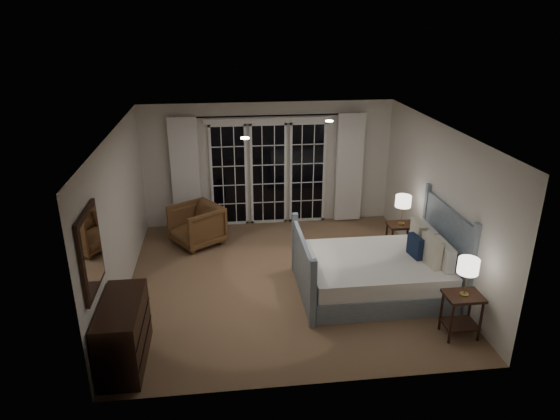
{
  "coord_description": "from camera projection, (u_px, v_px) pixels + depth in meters",
  "views": [
    {
      "loc": [
        -0.94,
        -7.15,
        4.09
      ],
      "look_at": [
        -0.01,
        0.48,
        1.05
      ],
      "focal_mm": 32.0,
      "sensor_mm": 36.0,
      "label": 1
    }
  ],
  "objects": [
    {
      "name": "ceiling",
      "position": [
        284.0,
        130.0,
        7.29
      ],
      "size": [
        5.0,
        5.0,
        0.0
      ],
      "primitive_type": "plane",
      "rotation": [
        3.14,
        0.0,
        0.0
      ],
      "color": "silver",
      "rests_on": "wall_back"
    },
    {
      "name": "wall_back",
      "position": [
        268.0,
        164.0,
        10.06
      ],
      "size": [
        5.0,
        0.02,
        2.5
      ],
      "primitive_type": "cube",
      "color": "silver",
      "rests_on": "floor"
    },
    {
      "name": "bed",
      "position": [
        378.0,
        272.0,
        7.77
      ],
      "size": [
        2.31,
        1.66,
        1.35
      ],
      "color": "gray",
      "rests_on": "floor"
    },
    {
      "name": "lamp_right",
      "position": [
        403.0,
        202.0,
        8.68
      ],
      "size": [
        0.27,
        0.27,
        0.53
      ],
      "color": "#B49A48",
      "rests_on": "nightstand_right"
    },
    {
      "name": "floor",
      "position": [
        284.0,
        280.0,
        8.21
      ],
      "size": [
        5.0,
        5.0,
        0.0
      ],
      "primitive_type": "plane",
      "color": "brown",
      "rests_on": "ground"
    },
    {
      "name": "curtain_rod",
      "position": [
        268.0,
        116.0,
        9.6
      ],
      "size": [
        3.5,
        0.03,
        0.03
      ],
      "primitive_type": "cylinder",
      "rotation": [
        0.0,
        1.57,
        0.0
      ],
      "color": "black",
      "rests_on": "wall_back"
    },
    {
      "name": "french_doors",
      "position": [
        268.0,
        173.0,
        10.08
      ],
      "size": [
        2.5,
        0.04,
        2.2
      ],
      "color": "black",
      "rests_on": "wall_back"
    },
    {
      "name": "curtain_left",
      "position": [
        185.0,
        174.0,
        9.8
      ],
      "size": [
        0.55,
        0.1,
        2.25
      ],
      "primitive_type": "cube",
      "color": "white",
      "rests_on": "curtain_rod"
    },
    {
      "name": "wall_right",
      "position": [
        438.0,
        202.0,
        8.03
      ],
      "size": [
        0.02,
        5.0,
        2.5
      ],
      "primitive_type": "cube",
      "color": "silver",
      "rests_on": "floor"
    },
    {
      "name": "dresser",
      "position": [
        123.0,
        333.0,
        6.14
      ],
      "size": [
        0.5,
        1.19,
        0.84
      ],
      "color": "black",
      "rests_on": "floor"
    },
    {
      "name": "downlight_a",
      "position": [
        329.0,
        121.0,
        7.94
      ],
      "size": [
        0.12,
        0.12,
        0.01
      ],
      "primitive_type": "cylinder",
      "color": "white",
      "rests_on": "ceiling"
    },
    {
      "name": "downlight_b",
      "position": [
        245.0,
        138.0,
        6.86
      ],
      "size": [
        0.12,
        0.12,
        0.01
      ],
      "primitive_type": "cylinder",
      "color": "white",
      "rests_on": "ceiling"
    },
    {
      "name": "armchair",
      "position": [
        197.0,
        225.0,
        9.36
      ],
      "size": [
        1.16,
        1.15,
        0.77
      ],
      "primitive_type": "imported",
      "rotation": [
        0.0,
        0.0,
        -0.98
      ],
      "color": "brown",
      "rests_on": "floor"
    },
    {
      "name": "wall_left",
      "position": [
        119.0,
        217.0,
        7.47
      ],
      "size": [
        0.02,
        5.0,
        2.5
      ],
      "primitive_type": "cube",
      "color": "silver",
      "rests_on": "floor"
    },
    {
      "name": "nightstand_left",
      "position": [
        462.0,
        309.0,
        6.66
      ],
      "size": [
        0.48,
        0.39,
        0.63
      ],
      "color": "black",
      "rests_on": "floor"
    },
    {
      "name": "wall_front",
      "position": [
        314.0,
        293.0,
        5.44
      ],
      "size": [
        5.0,
        0.02,
        2.5
      ],
      "primitive_type": "cube",
      "color": "silver",
      "rests_on": "floor"
    },
    {
      "name": "lamp_left",
      "position": [
        468.0,
        267.0,
        6.43
      ],
      "size": [
        0.27,
        0.27,
        0.53
      ],
      "color": "#B49A48",
      "rests_on": "nightstand_left"
    },
    {
      "name": "mirror",
      "position": [
        91.0,
        252.0,
        5.7
      ],
      "size": [
        0.05,
        0.85,
        1.0
      ],
      "color": "black",
      "rests_on": "wall_left"
    },
    {
      "name": "nightstand_right",
      "position": [
        400.0,
        235.0,
        8.91
      ],
      "size": [
        0.47,
        0.38,
        0.61
      ],
      "color": "black",
      "rests_on": "floor"
    },
    {
      "name": "curtain_right",
      "position": [
        349.0,
        168.0,
        10.17
      ],
      "size": [
        0.55,
        0.1,
        2.25
      ],
      "primitive_type": "cube",
      "color": "white",
      "rests_on": "curtain_rod"
    }
  ]
}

